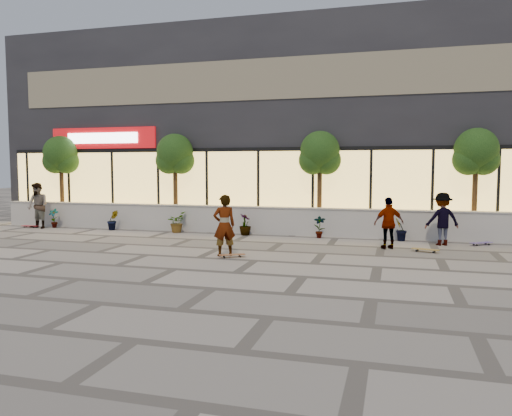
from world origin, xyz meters
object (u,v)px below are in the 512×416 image
(skater_right_far, at_px, (442,219))
(skateboard_right_far, at_px, (481,243))
(tree_midwest, at_px, (175,156))
(skater_right_near, at_px, (389,223))
(skateboard_center, at_px, (232,255))
(skateboard_left, at_px, (30,226))
(tree_west, at_px, (61,157))
(tree_mideast, at_px, (320,155))
(skateboard_right_near, at_px, (426,249))
(skater_center, at_px, (224,225))
(skater_left, at_px, (38,206))
(tree_east, at_px, (476,155))

(skater_right_far, xyz_separation_m, skateboard_right_far, (1.25, 0.33, -0.78))
(skater_right_far, bearing_deg, tree_midwest, -28.81)
(skater_right_near, relative_size, skateboard_center, 2.18)
(skateboard_left, bearing_deg, skater_right_near, -8.61)
(tree_west, height_order, tree_midwest, same)
(tree_midwest, height_order, skater_right_far, tree_midwest)
(tree_mideast, distance_m, skateboard_right_far, 6.43)
(tree_midwest, distance_m, skateboard_right_near, 10.68)
(skater_center, xyz_separation_m, skater_left, (-9.54, 3.93, 0.07))
(skateboard_left, height_order, skateboard_right_far, skateboard_right_far)
(skater_center, relative_size, skateboard_left, 2.40)
(skater_right_near, bearing_deg, tree_mideast, -72.15)
(tree_east, height_order, skater_right_far, tree_east)
(tree_midwest, bearing_deg, tree_west, 180.00)
(tree_west, relative_size, skateboard_right_far, 5.06)
(tree_mideast, height_order, tree_east, same)
(tree_west, height_order, skater_center, tree_west)
(tree_mideast, bearing_deg, skater_center, -108.82)
(skater_left, xyz_separation_m, skater_right_far, (15.73, -0.17, -0.09))
(tree_east, bearing_deg, skater_right_far, -123.42)
(tree_midwest, relative_size, skater_center, 2.22)
(tree_midwest, distance_m, tree_east, 11.50)
(tree_east, distance_m, skateboard_center, 9.61)
(tree_east, relative_size, skateboard_center, 5.29)
(tree_midwest, xyz_separation_m, skateboard_right_far, (11.54, -1.50, -2.90))
(skateboard_left, bearing_deg, skateboard_right_far, -2.52)
(tree_mideast, distance_m, skater_center, 6.27)
(skater_right_near, bearing_deg, tree_midwest, -42.30)
(tree_mideast, relative_size, skateboard_left, 5.33)
(tree_mideast, bearing_deg, tree_midwest, 180.00)
(tree_west, distance_m, tree_midwest, 5.50)
(tree_mideast, relative_size, tree_east, 1.00)
(tree_mideast, distance_m, skateboard_left, 12.44)
(tree_mideast, xyz_separation_m, tree_east, (5.50, 0.00, 0.00))
(skateboard_right_near, bearing_deg, tree_midwest, 177.91)
(skateboard_left, xyz_separation_m, skateboard_right_far, (17.54, -0.00, 0.01))
(tree_midwest, bearing_deg, skateboard_center, -52.78)
(tree_midwest, xyz_separation_m, tree_mideast, (6.00, 0.00, 0.00))
(tree_midwest, xyz_separation_m, skater_right_near, (8.62, -3.06, -2.18))
(skater_center, xyz_separation_m, skateboard_center, (0.30, -0.19, -0.81))
(skateboard_center, bearing_deg, tree_west, 120.93)
(tree_west, xyz_separation_m, skateboard_left, (-0.50, -1.50, -2.91))
(tree_east, bearing_deg, tree_west, 180.00)
(tree_west, xyz_separation_m, skater_left, (0.06, -1.66, -2.04))
(tree_midwest, relative_size, skateboard_right_far, 5.06)
(skater_left, xyz_separation_m, skateboard_right_near, (15.15, -1.72, -0.87))
(tree_mideast, xyz_separation_m, skater_right_near, (2.62, -3.06, -2.18))
(skater_left, bearing_deg, skater_center, -8.90)
(skater_right_near, xyz_separation_m, skateboard_left, (-14.62, 1.56, -0.74))
(skater_center, bearing_deg, skater_left, -54.89)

